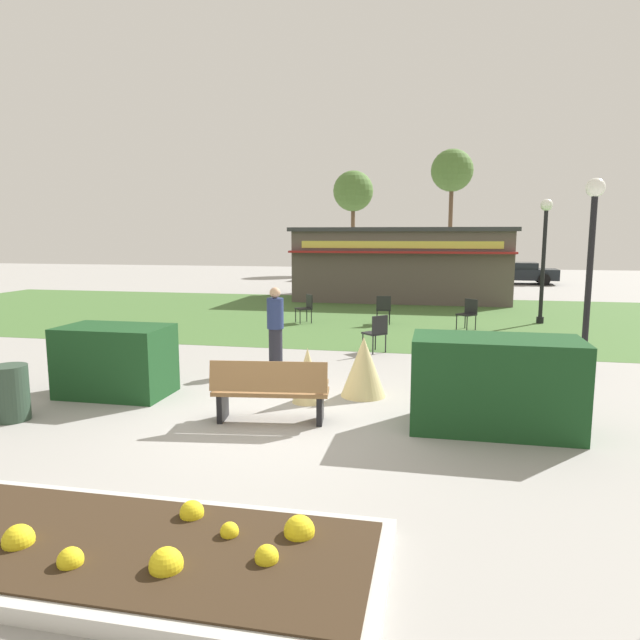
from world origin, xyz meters
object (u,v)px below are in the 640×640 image
(lamppost_mid, at_px, (591,251))
(cafe_chair_east, at_px, (468,312))
(lamppost_far, at_px, (544,245))
(cafe_chair_center, at_px, (306,306))
(trash_bin, at_px, (11,393))
(cafe_chair_west, at_px, (383,307))
(park_bench, at_px, (270,391))
(cafe_chair_north, at_px, (377,330))
(tree_right_bg, at_px, (452,172))
(parked_car_west_slot, at_px, (335,270))
(parked_car_center_slot, at_px, (423,271))
(tree_left_bg, at_px, (353,192))
(food_kiosk, at_px, (403,263))
(person_strolling, at_px, (275,328))
(parked_car_east_slot, at_px, (517,272))

(lamppost_mid, xyz_separation_m, cafe_chair_east, (-1.98, 4.96, -1.89))
(lamppost_far, relative_size, cafe_chair_center, 4.28)
(trash_bin, relative_size, cafe_chair_west, 0.93)
(park_bench, height_order, lamppost_mid, lamppost_mid)
(park_bench, relative_size, trash_bin, 2.11)
(lamppost_mid, height_order, cafe_chair_east, lamppost_mid)
(cafe_chair_north, relative_size, tree_right_bg, 0.11)
(lamppost_mid, relative_size, cafe_chair_west, 4.28)
(parked_car_west_slot, height_order, tree_right_bg, tree_right_bg)
(lamppost_far, distance_m, parked_car_center_slot, 15.63)
(parked_car_center_slot, bearing_deg, park_bench, -93.37)
(lamppost_mid, distance_m, tree_left_bg, 29.78)
(food_kiosk, xyz_separation_m, parked_car_center_slot, (0.64, 8.83, -0.88))
(parked_car_west_slot, height_order, parked_car_center_slot, same)
(parked_car_center_slot, bearing_deg, cafe_chair_north, -91.43)
(trash_bin, xyz_separation_m, food_kiosk, (4.69, 17.65, 1.11))
(food_kiosk, bearing_deg, cafe_chair_north, -89.37)
(person_strolling, bearing_deg, trash_bin, 179.25)
(lamppost_mid, xyz_separation_m, person_strolling, (-6.10, -0.92, -1.56))
(cafe_chair_east, xyz_separation_m, person_strolling, (-4.12, -5.88, 0.33))
(cafe_chair_center, height_order, tree_left_bg, tree_left_bg)
(park_bench, height_order, tree_right_bg, tree_right_bg)
(food_kiosk, relative_size, parked_car_center_slot, 2.10)
(trash_bin, height_order, cafe_chair_east, cafe_chair_east)
(parked_car_west_slot, height_order, tree_left_bg, tree_left_bg)
(cafe_chair_north, bearing_deg, cafe_chair_east, 59.30)
(park_bench, xyz_separation_m, tree_left_bg, (-3.55, 32.43, 5.21))
(lamppost_far, relative_size, person_strolling, 2.25)
(park_bench, distance_m, food_kiosk, 17.03)
(park_bench, height_order, trash_bin, park_bench)
(park_bench, relative_size, lamppost_mid, 0.46)
(park_bench, xyz_separation_m, parked_car_west_slot, (-3.62, 25.82, 0.16))
(food_kiosk, bearing_deg, parked_car_east_slot, 56.39)
(parked_car_east_slot, bearing_deg, cafe_chair_east, -101.77)
(cafe_chair_center, xyz_separation_m, parked_car_east_slot, (8.39, 16.39, 0.12))
(cafe_chair_north, height_order, parked_car_east_slot, parked_car_east_slot)
(trash_bin, relative_size, cafe_chair_north, 0.93)
(lamppost_mid, xyz_separation_m, food_kiosk, (-4.38, 12.82, -0.89))
(cafe_chair_east, distance_m, parked_car_west_slot, 18.06)
(lamppost_mid, xyz_separation_m, cafe_chair_center, (-6.89, 5.26, -1.89))
(parked_car_center_slot, xyz_separation_m, parked_car_east_slot, (5.23, 0.00, 0.00))
(lamppost_far, xyz_separation_m, parked_car_west_slot, (-9.16, 15.00, -1.77))
(tree_left_bg, distance_m, tree_right_bg, 6.79)
(park_bench, xyz_separation_m, lamppost_far, (5.54, 10.81, 1.94))
(food_kiosk, bearing_deg, park_bench, -92.97)
(cafe_chair_east, bearing_deg, parked_car_center_slot, 95.99)
(lamppost_far, relative_size, cafe_chair_west, 4.28)
(cafe_chair_center, bearing_deg, trash_bin, -102.17)
(cafe_chair_east, xyz_separation_m, tree_right_bg, (-0.14, 23.13, 6.37))
(trash_bin, height_order, cafe_chair_center, cafe_chair_center)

